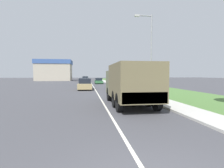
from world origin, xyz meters
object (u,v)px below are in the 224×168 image
Objects in this scene: car_third_ahead at (99,81)px; car_fourth_ahead at (85,79)px; military_truck at (130,83)px; car_second_ahead at (85,82)px; car_nearest_ahead at (85,85)px; lamp_post at (149,48)px; car_farthest_ahead at (85,79)px.

car_third_ahead is 14.00m from car_fourth_ahead.
military_truck is 1.66× the size of car_second_ahead.
car_nearest_ahead is 16.45m from car_third_ahead.
car_fourth_ahead reaches higher than car_third_ahead.
car_nearest_ahead is 12.02m from lamp_post.
car_fourth_ahead is 12.04m from car_farthest_ahead.
lamp_post is (6.16, -51.48, 3.87)m from car_farthest_ahead.
car_fourth_ahead is (-0.00, 20.93, 0.04)m from car_second_ahead.
car_fourth_ahead is at bearing 90.23° from car_nearest_ahead.
car_third_ahead is 25.87m from car_farthest_ahead.
car_nearest_ahead is (-3.19, 13.67, -0.86)m from military_truck.
car_nearest_ahead is 1.24× the size of car_second_ahead.
car_fourth_ahead reaches higher than car_second_ahead.
car_fourth_ahead is (-3.31, 43.45, -0.85)m from military_truck.
military_truck is at bearing -76.89° from car_nearest_ahead.
car_farthest_ahead is at bearing 97.23° from car_third_ahead.
lamp_post reaches higher than car_second_ahead.
car_farthest_ahead is 0.55× the size of lamp_post.
car_nearest_ahead is 29.78m from car_fourth_ahead.
car_second_ahead is at bearing 98.34° from military_truck.
car_third_ahead is (3.22, 7.30, -0.06)m from car_second_ahead.
car_third_ahead is at bearing 66.20° from car_second_ahead.
lamp_post is at bearing -83.17° from car_farthest_ahead.
car_second_ahead is 0.97× the size of car_third_ahead.
car_second_ahead is 0.96× the size of car_farthest_ahead.
car_second_ahead is (-0.12, 8.85, -0.03)m from car_nearest_ahead.
car_fourth_ahead is at bearing 103.32° from car_third_ahead.
lamp_post is (2.83, 4.01, 2.99)m from military_truck.
car_fourth_ahead is 40.10m from lamp_post.
lamp_post is (6.13, -39.44, 3.84)m from car_fourth_ahead.
military_truck is 1.34× the size of car_nearest_ahead.
car_fourth_ahead reaches higher than car_nearest_ahead.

